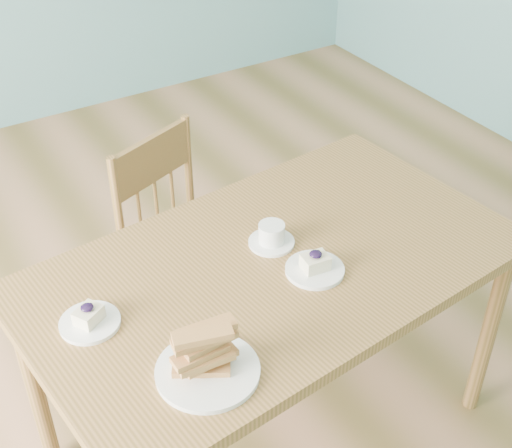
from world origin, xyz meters
name	(u,v)px	position (x,y,z in m)	size (l,w,h in m)	color
room	(133,63)	(0.00, 0.00, 1.35)	(5.01, 5.01, 2.71)	#AB734F
dining_table	(273,282)	(0.31, -0.08, 0.66)	(1.43, 0.91, 0.73)	olive
dining_chair	(186,249)	(0.29, 0.45, 0.43)	(0.49, 0.48, 0.83)	olive
cheesecake_plate_near	(315,267)	(0.39, -0.17, 0.74)	(0.16, 0.16, 0.07)	white
cheesecake_plate_far	(89,319)	(-0.20, -0.05, 0.74)	(0.15, 0.15, 0.06)	white
coffee_cup	(272,236)	(0.35, -0.01, 0.76)	(0.13, 0.13, 0.07)	white
biscotti_plate	(207,358)	(-0.03, -0.34, 0.78)	(0.24, 0.24, 0.14)	white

